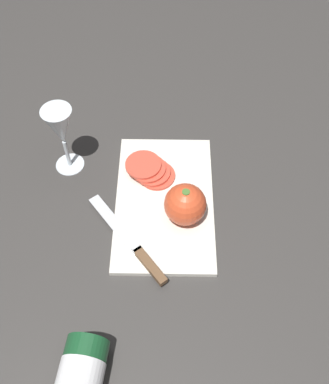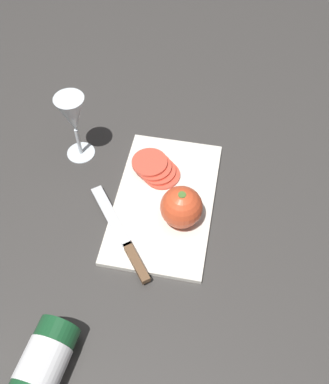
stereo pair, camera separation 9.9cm
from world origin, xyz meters
name	(u,v)px [view 1 (the left image)]	position (x,y,z in m)	size (l,w,h in m)	color
ground_plane	(178,219)	(0.00, 0.00, 0.00)	(3.00, 3.00, 0.00)	#383533
cutting_board	(164,201)	(0.04, 0.03, 0.01)	(0.37, 0.22, 0.01)	silver
wine_glass	(61,129)	(0.15, 0.26, 0.12)	(0.07, 0.07, 0.18)	silver
whole_tomato	(185,204)	(0.00, -0.01, 0.06)	(0.09, 0.09, 0.09)	#DB4C28
knife	(140,253)	(-0.10, 0.08, 0.02)	(0.22, 0.18, 0.01)	silver
tomato_slice_stack_near	(150,170)	(0.12, 0.07, 0.03)	(0.10, 0.12, 0.03)	#DB4C38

